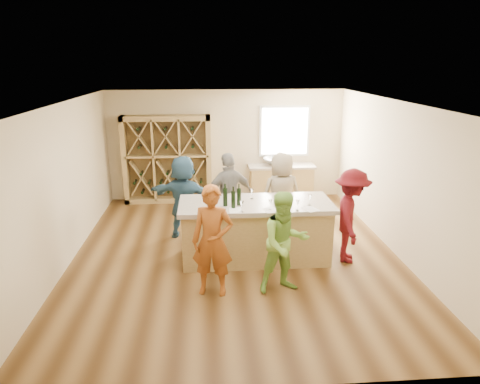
{
  "coord_description": "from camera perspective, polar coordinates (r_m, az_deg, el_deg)",
  "views": [
    {
      "loc": [
        -0.48,
        -7.37,
        3.5
      ],
      "look_at": [
        0.1,
        0.2,
        1.15
      ],
      "focal_mm": 32.0,
      "sensor_mm": 36.0,
      "label": 1
    }
  ],
  "objects": [
    {
      "name": "wine_glass_e",
      "position": [
        7.51,
        9.28,
        -1.05
      ],
      "size": [
        0.09,
        0.09,
        0.19
      ],
      "primitive_type": "cone",
      "rotation": [
        0.0,
        0.0,
        0.26
      ],
      "color": "white",
      "rests_on": "tasting_counter_top"
    },
    {
      "name": "wine_glass_b",
      "position": [
        7.2,
        4.06,
        -1.74
      ],
      "size": [
        0.08,
        0.08,
        0.17
      ],
      "primitive_type": "cone",
      "rotation": [
        0.0,
        0.0,
        -0.24
      ],
      "color": "white",
      "rests_on": "tasting_counter_top"
    },
    {
      "name": "faucet",
      "position": [
        11.15,
        4.4,
        4.55
      ],
      "size": [
        0.02,
        0.02,
        0.3
      ],
      "primitive_type": "cylinder",
      "color": "silver",
      "rests_on": "back_counter_top"
    },
    {
      "name": "tasting_counter_top",
      "position": [
        7.61,
        2.12,
        -1.67
      ],
      "size": [
        2.72,
        1.12,
        0.08
      ],
      "primitive_type": "cube",
      "color": "#A99B8A",
      "rests_on": "tasting_counter_base"
    },
    {
      "name": "wine_glass_c",
      "position": [
        7.21,
        7.69,
        -1.79
      ],
      "size": [
        0.08,
        0.08,
        0.18
      ],
      "primitive_type": "cone",
      "rotation": [
        0.0,
        0.0,
        0.17
      ],
      "color": "white",
      "rests_on": "tasting_counter_top"
    },
    {
      "name": "wine_rack",
      "position": [
        10.95,
        -9.65,
        4.29
      ],
      "size": [
        2.2,
        0.45,
        2.2
      ],
      "primitive_type": "cube",
      "color": "tan",
      "rests_on": "floor"
    },
    {
      "name": "window_pane",
      "position": [
        11.12,
        5.98,
        8.05
      ],
      "size": [
        1.18,
        0.01,
        1.18
      ],
      "primitive_type": "cube",
      "color": "white",
      "rests_on": "wall_back"
    },
    {
      "name": "wine_bottle_c",
      "position": [
        7.37,
        -1.98,
        -0.68
      ],
      "size": [
        0.1,
        0.1,
        0.32
      ],
      "primitive_type": "cylinder",
      "rotation": [
        0.0,
        0.0,
        0.36
      ],
      "color": "black",
      "rests_on": "tasting_counter_top"
    },
    {
      "name": "wine_glass_d",
      "position": [
        7.46,
        6.03,
        -1.07
      ],
      "size": [
        0.08,
        0.08,
        0.19
      ],
      "primitive_type": "cone",
      "rotation": [
        0.0,
        0.0,
        -0.07
      ],
      "color": "white",
      "rests_on": "tasting_counter_top"
    },
    {
      "name": "tasting_menu_b",
      "position": [
        7.21,
        4.12,
        -2.43
      ],
      "size": [
        0.24,
        0.3,
        0.0
      ],
      "primitive_type": "cube",
      "rotation": [
        0.0,
        0.0,
        0.15
      ],
      "color": "white",
      "rests_on": "tasting_counter_top"
    },
    {
      "name": "person_server",
      "position": [
        7.84,
        14.56,
        -3.11
      ],
      "size": [
        0.79,
        1.2,
        1.7
      ],
      "primitive_type": "imported",
      "rotation": [
        0.0,
        0.0,
        1.3
      ],
      "color": "#590F14",
      "rests_on": "floor"
    },
    {
      "name": "floor",
      "position": [
        8.19,
        -0.6,
        -8.48
      ],
      "size": [
        6.0,
        7.0,
        0.1
      ],
      "primitive_type": "cube",
      "color": "brown",
      "rests_on": "ground"
    },
    {
      "name": "wall_back",
      "position": [
        11.13,
        -1.85,
        6.31
      ],
      "size": [
        6.0,
        0.1,
        2.8
      ],
      "primitive_type": "cube",
      "color": "beige",
      "rests_on": "ground"
    },
    {
      "name": "wall_front",
      "position": [
        4.38,
        2.52,
        -11.42
      ],
      "size": [
        6.0,
        0.1,
        2.8
      ],
      "primitive_type": "cube",
      "color": "beige",
      "rests_on": "ground"
    },
    {
      "name": "back_counter_top",
      "position": [
        11.05,
        5.54,
        3.45
      ],
      "size": [
        1.7,
        0.62,
        0.06
      ],
      "primitive_type": "cube",
      "color": "#A99B8A",
      "rests_on": "back_counter_base"
    },
    {
      "name": "tasting_menu_a",
      "position": [
        7.2,
        -0.64,
        -2.42
      ],
      "size": [
        0.21,
        0.28,
        0.0
      ],
      "primitive_type": "cube",
      "rotation": [
        0.0,
        0.0,
        -0.02
      ],
      "color": "white",
      "rests_on": "tasting_counter_top"
    },
    {
      "name": "ceiling",
      "position": [
        7.41,
        -0.67,
        12.17
      ],
      "size": [
        6.0,
        7.0,
        0.1
      ],
      "primitive_type": "cube",
      "color": "white",
      "rests_on": "ground"
    },
    {
      "name": "person_far_right",
      "position": [
        8.72,
        5.52,
        -0.4
      ],
      "size": [
        0.96,
        0.73,
        1.75
      ],
      "primitive_type": "imported",
      "rotation": [
        0.0,
        0.0,
        3.36
      ],
      "color": "gray",
      "rests_on": "floor"
    },
    {
      "name": "back_counter_base",
      "position": [
        11.17,
        5.48,
        1.16
      ],
      "size": [
        1.6,
        0.58,
        0.86
      ],
      "primitive_type": "cube",
      "color": "tan",
      "rests_on": "floor"
    },
    {
      "name": "wine_bottle_b",
      "position": [
        7.29,
        -3.55,
        -1.05
      ],
      "size": [
        0.08,
        0.08,
        0.28
      ],
      "primitive_type": "cylinder",
      "rotation": [
        0.0,
        0.0,
        0.23
      ],
      "color": "black",
      "rests_on": "tasting_counter_top"
    },
    {
      "name": "tasting_menu_c",
      "position": [
        7.35,
        9.39,
        -2.25
      ],
      "size": [
        0.3,
        0.34,
        0.0
      ],
      "primitive_type": "cube",
      "rotation": [
        0.0,
        0.0,
        0.38
      ],
      "color": "white",
      "rests_on": "tasting_counter_top"
    },
    {
      "name": "sink",
      "position": [
        10.99,
        4.53,
        4.06
      ],
      "size": [
        0.54,
        0.54,
        0.19
      ],
      "primitive_type": "imported",
      "color": "silver",
      "rests_on": "back_counter_top"
    },
    {
      "name": "person_near_right",
      "position": [
        6.64,
        6.0,
        -6.76
      ],
      "size": [
        0.87,
        0.6,
        1.62
      ],
      "primitive_type": "imported",
      "rotation": [
        0.0,
        0.0,
        0.22
      ],
      "color": "#8CC64C",
      "rests_on": "floor"
    },
    {
      "name": "wine_bottle_e",
      "position": [
        7.4,
        -0.14,
        -0.65
      ],
      "size": [
        0.09,
        0.09,
        0.3
      ],
      "primitive_type": "cylinder",
      "rotation": [
        0.0,
        0.0,
        -0.18
      ],
      "color": "black",
      "rests_on": "tasting_counter_top"
    },
    {
      "name": "wall_right",
      "position": [
        8.44,
        20.52,
        1.68
      ],
      "size": [
        0.1,
        7.0,
        2.8
      ],
      "primitive_type": "cube",
      "color": "beige",
      "rests_on": "ground"
    },
    {
      "name": "wine_glass_a",
      "position": [
        7.09,
        0.24,
        -1.92
      ],
      "size": [
        0.08,
        0.08,
        0.2
      ],
      "primitive_type": "cone",
      "rotation": [
        0.0,
        0.0,
        -0.04
      ],
      "color": "white",
      "rests_on": "tasting_counter_top"
    },
    {
      "name": "wine_bottle_d",
      "position": [
        7.26,
        -0.9,
        -1.02
      ],
      "size": [
        0.09,
        0.09,
        0.3
      ],
      "primitive_type": "cylinder",
      "rotation": [
        0.0,
        0.0,
        -0.21
      ],
      "color": "black",
      "rests_on": "tasting_counter_top"
    },
    {
      "name": "wine_glass_f",
      "position": [
        7.75,
        1.59,
        -0.29
      ],
      "size": [
        0.07,
        0.07,
        0.18
      ],
      "primitive_type": "cone",
      "color": "white",
      "rests_on": "tasting_counter_top"
    },
    {
      "name": "window_frame",
      "position": [
        11.16,
        5.94,
        8.08
      ],
      "size": [
        1.3,
        0.06,
        1.3
      ],
      "primitive_type": "cube",
      "color": "white",
      "rests_on": "wall_back"
    },
    {
      "name": "tasting_counter_base",
      "position": [
        7.8,
        2.07,
        -5.43
      ],
      "size": [
        2.6,
        1.0,
        1.0
      ],
      "primitive_type": "cube",
      "color": "tan",
      "rests_on": "floor"
    },
    {
      "name": "person_far_left",
      "position": [
        8.68,
        -7.47,
        -0.68
      ],
      "size": [
        1.69,
        1.07,
        1.71
      ],
      "primitive_type": "imported",
      "rotation": [
        0.0,
        0.0,
        2.8
      ],
      "color": "#335972",
      "rests_on": "floor"
    },
    {
      "name": "wall_left",
      "position": [
        8.08,
        -22.76,
        0.77
      ],
      "size": [
        0.1,
        7.0,
        2.8
      ],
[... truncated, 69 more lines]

